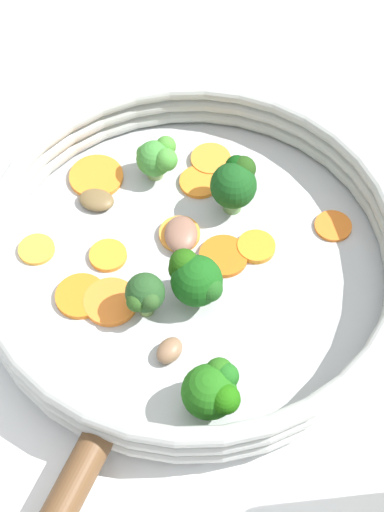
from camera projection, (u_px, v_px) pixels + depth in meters
name	position (u px, v px, depth m)	size (l,w,h in m)	color
ground_plane	(192.00, 275.00, 0.69)	(4.00, 4.00, 0.00)	white
skillet	(192.00, 271.00, 0.68)	(0.32, 0.32, 0.01)	#B2B5B7
skillet_rim_wall	(192.00, 251.00, 0.66)	(0.33, 0.33, 0.04)	#B1B4B0
skillet_rivet_left	(64.00, 407.00, 0.61)	(0.01, 0.01, 0.01)	#B3B7B5
skillet_rivet_right	(153.00, 444.00, 0.59)	(0.01, 0.01, 0.01)	#B6B4B4
carrot_slice_0	(222.00, 253.00, 0.68)	(0.04, 0.04, 0.00)	orange
carrot_slice_1	(211.00, 160.00, 0.74)	(0.03, 0.03, 0.00)	orange
carrot_slice_2	(96.00, 177.00, 0.73)	(0.05, 0.05, 0.00)	orange
carrot_slice_3	(37.00, 249.00, 0.69)	(0.03, 0.03, 0.00)	gold
carrot_slice_4	(335.00, 231.00, 0.70)	(0.03, 0.03, 0.00)	orange
carrot_slice_5	(81.00, 296.00, 0.66)	(0.04, 0.04, 0.00)	orange
carrot_slice_6	(199.00, 182.00, 0.73)	(0.03, 0.03, 0.00)	orange
carrot_slice_7	(108.00, 255.00, 0.68)	(0.03, 0.03, 0.00)	orange
carrot_slice_8	(110.00, 302.00, 0.66)	(0.04, 0.04, 0.00)	orange
carrot_slice_9	(255.00, 244.00, 0.69)	(0.03, 0.03, 0.01)	orange
carrot_slice_10	(182.00, 233.00, 0.69)	(0.03, 0.03, 0.01)	orange
broccoli_floret_0	(145.00, 295.00, 0.63)	(0.03, 0.03, 0.04)	olive
broccoli_floret_1	(159.00, 157.00, 0.71)	(0.03, 0.03, 0.04)	#7B9A57
broccoli_floret_2	(195.00, 278.00, 0.64)	(0.04, 0.05, 0.05)	#75A04D
broccoli_floret_3	(213.00, 390.00, 0.59)	(0.04, 0.04, 0.04)	#799E5F
broccoli_floret_4	(235.00, 183.00, 0.69)	(0.04, 0.04, 0.05)	#689654
mushroom_piece_0	(97.00, 200.00, 0.71)	(0.03, 0.02, 0.01)	brown
mushroom_piece_1	(176.00, 235.00, 0.69)	(0.04, 0.03, 0.01)	#875E4C
mushroom_piece_2	(169.00, 350.00, 0.63)	(0.02, 0.02, 0.01)	#896549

